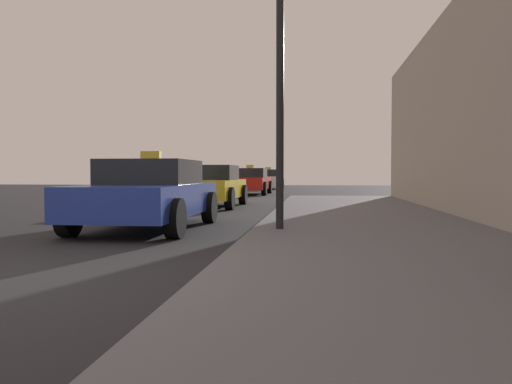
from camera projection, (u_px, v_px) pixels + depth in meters
The scene contains 6 objects.
sidewalk at pixel (439, 290), 4.17m from camera, with size 4.00×32.00×0.15m, color #5B5B60.
street_lamp at pixel (280, 23), 7.98m from camera, with size 0.36×0.36×4.75m.
car_blue at pixel (149, 194), 9.44m from camera, with size 1.96×4.05×1.43m.
car_yellow at pixel (209, 186), 15.77m from camera, with size 1.95×4.10×1.27m.
car_red at pixel (250, 181), 25.09m from camera, with size 1.93×4.31×1.43m.
car_white at pixel (268, 179), 33.85m from camera, with size 1.92×4.49×1.43m.
Camera 1 is at (3.02, -4.28, 1.02)m, focal length 36.18 mm.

